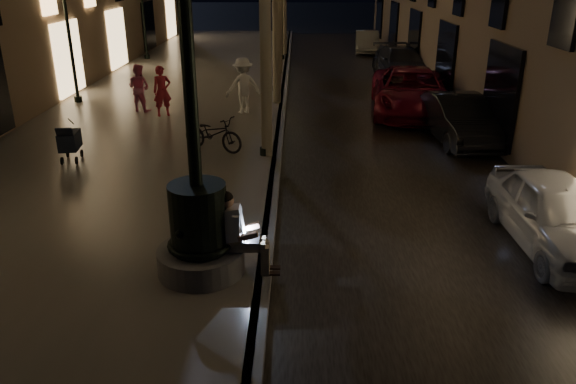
{
  "coord_description": "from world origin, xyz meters",
  "views": [
    {
      "loc": [
        0.53,
        -5.92,
        4.8
      ],
      "look_at": [
        0.38,
        3.0,
        1.18
      ],
      "focal_mm": 35.0,
      "sensor_mm": 36.0,
      "label": 1
    }
  ],
  "objects_px": {
    "lamp_curb_a": "(263,35)",
    "lamp_left_b": "(66,14)",
    "car_third": "(411,92)",
    "stroller": "(69,141)",
    "pedestrian_pink": "(139,88)",
    "lamp_curb_b": "(276,10)",
    "seated_man_laptop": "(238,231)",
    "bicycle": "(213,133)",
    "car_fifth": "(367,42)",
    "pedestrian_red": "(162,91)",
    "car_second": "(459,119)",
    "car_front": "(556,214)",
    "pedestrian_white": "(243,86)",
    "fountain_lamppost": "(198,214)",
    "car_rear": "(401,63)"
  },
  "relations": [
    {
      "from": "pedestrian_white",
      "to": "lamp_curb_a",
      "type": "bearing_deg",
      "value": 79.15
    },
    {
      "from": "seated_man_laptop",
      "to": "car_front",
      "type": "bearing_deg",
      "value": 13.53
    },
    {
      "from": "car_second",
      "to": "pedestrian_pink",
      "type": "bearing_deg",
      "value": 160.22
    },
    {
      "from": "fountain_lamppost",
      "to": "car_fifth",
      "type": "bearing_deg",
      "value": 77.8
    },
    {
      "from": "lamp_curb_a",
      "to": "lamp_curb_b",
      "type": "bearing_deg",
      "value": 90.0
    },
    {
      "from": "stroller",
      "to": "pedestrian_pink",
      "type": "bearing_deg",
      "value": 78.16
    },
    {
      "from": "lamp_left_b",
      "to": "car_third",
      "type": "bearing_deg",
      "value": -3.57
    },
    {
      "from": "car_third",
      "to": "pedestrian_white",
      "type": "xyz_separation_m",
      "value": [
        -5.68,
        -0.82,
        0.35
      ]
    },
    {
      "from": "car_front",
      "to": "pedestrian_pink",
      "type": "bearing_deg",
      "value": 135.92
    },
    {
      "from": "seated_man_laptop",
      "to": "lamp_curb_b",
      "type": "bearing_deg",
      "value": 89.65
    },
    {
      "from": "fountain_lamppost",
      "to": "car_rear",
      "type": "distance_m",
      "value": 18.8
    },
    {
      "from": "car_third",
      "to": "car_fifth",
      "type": "bearing_deg",
      "value": 95.29
    },
    {
      "from": "pedestrian_pink",
      "to": "pedestrian_red",
      "type": "bearing_deg",
      "value": 164.97
    },
    {
      "from": "car_second",
      "to": "car_third",
      "type": "height_order",
      "value": "car_third"
    },
    {
      "from": "lamp_curb_a",
      "to": "car_rear",
      "type": "xyz_separation_m",
      "value": [
        5.5,
        11.74,
        -2.55
      ]
    },
    {
      "from": "lamp_left_b",
      "to": "car_fifth",
      "type": "relative_size",
      "value": 1.29
    },
    {
      "from": "car_second",
      "to": "lamp_curb_b",
      "type": "bearing_deg",
      "value": 127.68
    },
    {
      "from": "lamp_left_b",
      "to": "stroller",
      "type": "distance_m",
      "value": 7.38
    },
    {
      "from": "car_second",
      "to": "car_rear",
      "type": "distance_m",
      "value": 9.77
    },
    {
      "from": "seated_man_laptop",
      "to": "car_second",
      "type": "xyz_separation_m",
      "value": [
        5.59,
        7.97,
        -0.26
      ]
    },
    {
      "from": "fountain_lamppost",
      "to": "car_third",
      "type": "relative_size",
      "value": 0.95
    },
    {
      "from": "lamp_curb_b",
      "to": "pedestrian_pink",
      "type": "height_order",
      "value": "lamp_curb_b"
    },
    {
      "from": "car_second",
      "to": "pedestrian_pink",
      "type": "xyz_separation_m",
      "value": [
        -9.97,
        2.69,
        0.32
      ]
    },
    {
      "from": "lamp_curb_a",
      "to": "bicycle",
      "type": "height_order",
      "value": "lamp_curb_a"
    },
    {
      "from": "lamp_curb_b",
      "to": "pedestrian_red",
      "type": "distance_m",
      "value": 5.76
    },
    {
      "from": "lamp_curb_b",
      "to": "car_fifth",
      "type": "xyz_separation_m",
      "value": [
        4.88,
        11.82,
        -2.62
      ]
    },
    {
      "from": "car_third",
      "to": "pedestrian_white",
      "type": "bearing_deg",
      "value": -165.83
    },
    {
      "from": "lamp_curb_a",
      "to": "lamp_left_b",
      "type": "distance_m",
      "value": 9.3
    },
    {
      "from": "lamp_curb_a",
      "to": "lamp_curb_b",
      "type": "xyz_separation_m",
      "value": [
        0.0,
        8.0,
        0.0
      ]
    },
    {
      "from": "lamp_curb_a",
      "to": "lamp_left_b",
      "type": "xyz_separation_m",
      "value": [
        -7.1,
        6.0,
        0.0
      ]
    },
    {
      "from": "car_third",
      "to": "car_rear",
      "type": "bearing_deg",
      "value": 89.07
    },
    {
      "from": "stroller",
      "to": "car_third",
      "type": "height_order",
      "value": "car_third"
    },
    {
      "from": "lamp_curb_a",
      "to": "lamp_left_b",
      "type": "bearing_deg",
      "value": 139.8
    },
    {
      "from": "car_third",
      "to": "car_fifth",
      "type": "xyz_separation_m",
      "value": [
        0.16,
        14.56,
        -0.15
      ]
    },
    {
      "from": "car_rear",
      "to": "pedestrian_white",
      "type": "height_order",
      "value": "pedestrian_white"
    },
    {
      "from": "pedestrian_red",
      "to": "pedestrian_pink",
      "type": "xyz_separation_m",
      "value": [
        -0.92,
        0.61,
        -0.02
      ]
    },
    {
      "from": "pedestrian_pink",
      "to": "pedestrian_white",
      "type": "distance_m",
      "value": 3.52
    },
    {
      "from": "car_second",
      "to": "pedestrian_red",
      "type": "xyz_separation_m",
      "value": [
        -9.05,
        2.07,
        0.34
      ]
    },
    {
      "from": "car_second",
      "to": "fountain_lamppost",
      "type": "bearing_deg",
      "value": -132.57
    },
    {
      "from": "lamp_curb_a",
      "to": "lamp_left_b",
      "type": "height_order",
      "value": "same"
    },
    {
      "from": "car_fifth",
      "to": "pedestrian_red",
      "type": "distance_m",
      "value": 17.89
    },
    {
      "from": "stroller",
      "to": "bicycle",
      "type": "xyz_separation_m",
      "value": [
        3.46,
        0.92,
        -0.06
      ]
    },
    {
      "from": "pedestrian_white",
      "to": "fountain_lamppost",
      "type": "bearing_deg",
      "value": 68.4
    },
    {
      "from": "pedestrian_pink",
      "to": "car_front",
      "type": "bearing_deg",
      "value": 155.62
    },
    {
      "from": "pedestrian_red",
      "to": "stroller",
      "type": "bearing_deg",
      "value": -130.3
    },
    {
      "from": "fountain_lamppost",
      "to": "pedestrian_red",
      "type": "relative_size",
      "value": 3.23
    },
    {
      "from": "car_fifth",
      "to": "pedestrian_red",
      "type": "height_order",
      "value": "pedestrian_red"
    },
    {
      "from": "lamp_curb_b",
      "to": "lamp_left_b",
      "type": "bearing_deg",
      "value": -164.27
    },
    {
      "from": "fountain_lamppost",
      "to": "car_rear",
      "type": "relative_size",
      "value": 1.1
    },
    {
      "from": "lamp_curb_b",
      "to": "lamp_left_b",
      "type": "distance_m",
      "value": 7.38
    }
  ]
}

